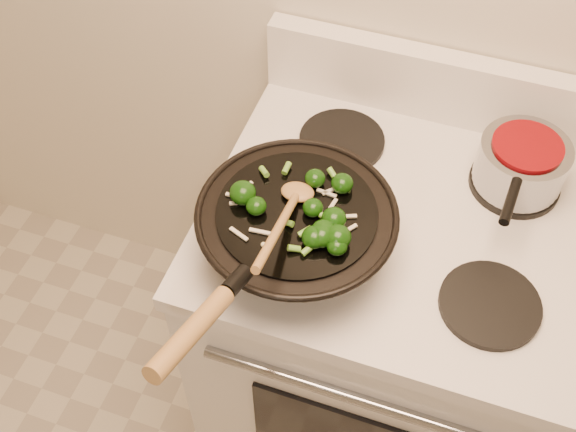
% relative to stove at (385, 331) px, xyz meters
% --- Properties ---
extents(stove, '(0.78, 0.67, 1.08)m').
position_rel_stove_xyz_m(stove, '(0.00, 0.00, 0.00)').
color(stove, white).
rests_on(stove, ground).
extents(wok, '(0.36, 0.59, 0.23)m').
position_rel_stove_xyz_m(wok, '(-0.18, -0.16, 0.52)').
color(wok, black).
rests_on(wok, stove).
extents(stirfry, '(0.24, 0.21, 0.04)m').
position_rel_stove_xyz_m(stirfry, '(-0.15, -0.17, 0.59)').
color(stirfry, '#0E3408').
rests_on(stirfry, wok).
extents(wooden_spoon, '(0.06, 0.27, 0.11)m').
position_rel_stove_xyz_m(wooden_spoon, '(-0.19, -0.19, 0.61)').
color(wooden_spoon, olive).
rests_on(wooden_spoon, wok).
extents(saucepan, '(0.17, 0.28, 0.10)m').
position_rel_stove_xyz_m(saucepan, '(0.18, 0.15, 0.51)').
color(saucepan, gray).
rests_on(saucepan, stove).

